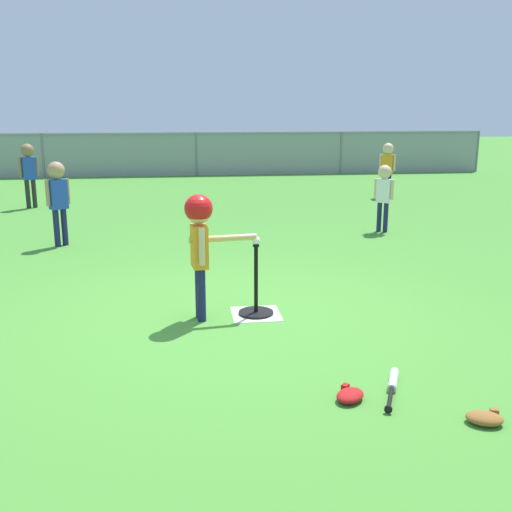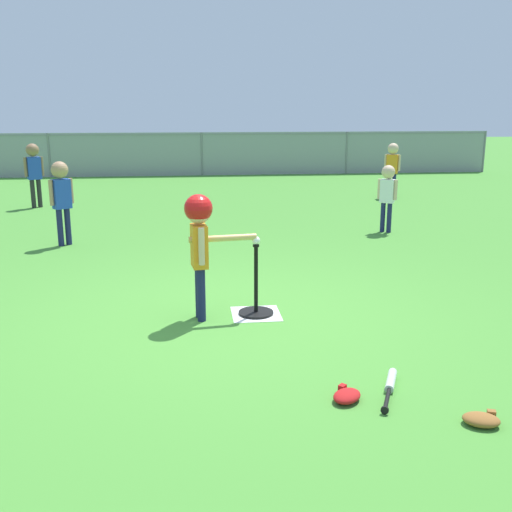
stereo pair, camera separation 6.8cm
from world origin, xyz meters
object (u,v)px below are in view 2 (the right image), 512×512
at_px(baseball_on_tee, 256,240).
at_px(glove_by_plate, 347,396).
at_px(spare_bat_silver, 390,384).
at_px(batting_tee, 256,303).
at_px(fielder_deep_right, 61,192).
at_px(fielder_deep_center, 387,189).
at_px(fielder_near_right, 34,167).
at_px(fielder_near_left, 392,163).
at_px(glove_near_bats, 482,420).
at_px(batter_child, 200,231).

height_order(baseball_on_tee, glove_by_plate, baseball_on_tee).
bearing_deg(spare_bat_silver, batting_tee, 114.71).
relative_size(fielder_deep_right, spare_bat_silver, 2.03).
distance_m(fielder_deep_center, glove_by_plate, 5.58).
height_order(fielder_deep_center, fielder_near_right, fielder_near_right).
bearing_deg(fielder_near_left, baseball_on_tee, -117.56).
xyz_separation_m(baseball_on_tee, glove_near_bats, (1.12, -2.12, -0.66)).
relative_size(batting_tee, spare_bat_silver, 1.17).
bearing_deg(glove_by_plate, fielder_deep_right, 119.03).
xyz_separation_m(baseball_on_tee, spare_bat_silver, (0.73, -1.59, -0.66)).
distance_m(fielder_deep_right, glove_near_bats, 6.26).
bearing_deg(fielder_near_right, batting_tee, -61.92).
xyz_separation_m(batting_tee, spare_bat_silver, (0.73, -1.59, -0.07)).
height_order(fielder_deep_right, spare_bat_silver, fielder_deep_right).
xyz_separation_m(batting_tee, fielder_deep_center, (2.35, 3.46, 0.54)).
height_order(fielder_deep_center, fielder_deep_right, fielder_deep_right).
relative_size(fielder_near_right, glove_by_plate, 4.38).
xyz_separation_m(baseball_on_tee, fielder_deep_right, (-2.28, 3.09, 0.04)).
distance_m(batting_tee, fielder_deep_center, 4.22).
bearing_deg(fielder_near_right, glove_by_plate, -64.89).
relative_size(fielder_near_left, fielder_deep_right, 0.98).
bearing_deg(batting_tee, fielder_near_left, 62.44).
height_order(batter_child, spare_bat_silver, batter_child).
bearing_deg(fielder_near_right, fielder_near_left, 3.93).
distance_m(baseball_on_tee, fielder_near_left, 7.74).
relative_size(fielder_deep_right, glove_by_plate, 4.23).
relative_size(baseball_on_tee, glove_by_plate, 0.27).
bearing_deg(fielder_near_left, batting_tee, -117.56).
height_order(fielder_near_right, glove_by_plate, fielder_near_right).
bearing_deg(spare_bat_silver, baseball_on_tee, 114.71).
bearing_deg(glove_by_plate, fielder_deep_center, 69.34).
bearing_deg(baseball_on_tee, fielder_deep_center, 55.75).
distance_m(spare_bat_silver, glove_by_plate, 0.36).
relative_size(batter_child, spare_bat_silver, 2.01).
bearing_deg(glove_near_bats, fielder_near_left, 74.69).
xyz_separation_m(baseball_on_tee, glove_by_plate, (0.40, -1.73, -0.66)).
height_order(fielder_deep_center, glove_near_bats, fielder_deep_center).
xyz_separation_m(batter_child, fielder_near_left, (4.08, 6.92, -0.09)).
bearing_deg(baseball_on_tee, spare_bat_silver, -65.29).
xyz_separation_m(fielder_near_left, glove_by_plate, (-3.18, -8.59, -0.68)).
relative_size(batter_child, fielder_near_left, 1.01).
bearing_deg(glove_by_plate, fielder_near_right, 115.11).
bearing_deg(fielder_deep_right, fielder_near_left, 32.73).
height_order(spare_bat_silver, glove_by_plate, glove_by_plate).
bearing_deg(batting_tee, fielder_deep_right, 126.40).
height_order(fielder_deep_right, glove_near_bats, fielder_deep_right).
bearing_deg(fielder_deep_center, glove_by_plate, -110.66).
relative_size(batter_child, glove_near_bats, 4.31).
distance_m(batting_tee, fielder_near_right, 7.26).
bearing_deg(batting_tee, glove_near_bats, -62.11).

